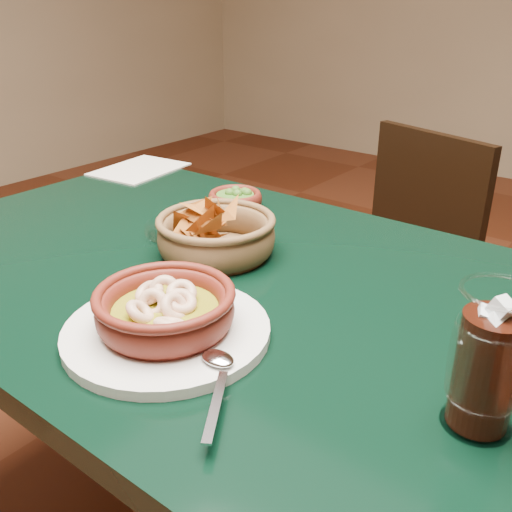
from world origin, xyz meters
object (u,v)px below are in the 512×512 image
Objects in this scene: dining_chair at (390,275)px; chip_basket at (215,234)px; dining_table at (202,312)px; shrimp_plate at (166,315)px; cola_drink at (487,362)px.

chip_basket is at bearing -94.56° from dining_chair.
dining_table is at bearing -87.93° from chip_basket.
shrimp_plate is (0.13, -0.20, 0.13)m from dining_table.
cola_drink is at bearing -12.49° from dining_table.
cola_drink is (0.52, -0.16, 0.04)m from chip_basket.
shrimp_plate is at bearing -62.26° from chip_basket.
chip_basket reaches higher than dining_chair.
dining_table is 4.94× the size of chip_basket.
cola_drink reaches higher than dining_table.
cola_drink is (0.52, -0.11, 0.18)m from dining_table.
chip_basket reaches higher than dining_table.
cola_drink is (0.47, -0.82, 0.36)m from dining_chair.
dining_table is at bearing -94.14° from dining_chair.
dining_chair reaches higher than dining_table.
dining_table is 0.27m from shrimp_plate.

